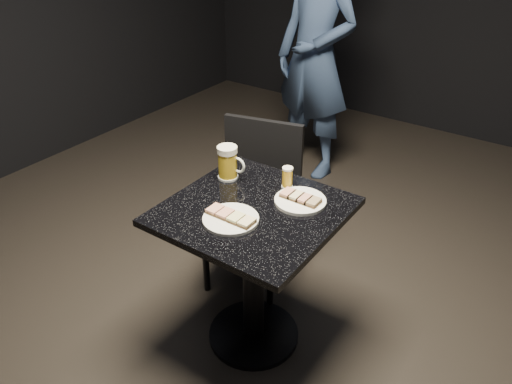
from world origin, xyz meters
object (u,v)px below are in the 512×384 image
(patron, at_px, (315,58))
(beer_mug, at_px, (228,163))
(table, at_px, (253,254))
(beer_tumbler, at_px, (287,177))
(plate_small, at_px, (300,201))
(chair, at_px, (255,195))
(plate_large, at_px, (231,219))

(patron, xyz_separation_m, beer_mug, (0.41, -1.54, -0.05))
(patron, relative_size, table, 2.34)
(beer_tumbler, bearing_deg, patron, 114.91)
(plate_small, bearing_deg, beer_mug, -178.85)
(chair, bearing_deg, plate_large, -64.10)
(patron, distance_m, chair, 1.37)
(plate_large, relative_size, beer_tumbler, 2.33)
(table, xyz_separation_m, beer_mug, (-0.24, 0.15, 0.32))
(table, height_order, chair, chair)
(plate_large, xyz_separation_m, table, (0.02, 0.13, -0.25))
(plate_small, xyz_separation_m, table, (-0.14, -0.15, -0.25))
(beer_tumbler, bearing_deg, table, -95.44)
(patron, height_order, table, patron)
(plate_large, xyz_separation_m, chair, (-0.26, 0.55, -0.25))
(plate_small, height_order, beer_mug, beer_mug)
(table, distance_m, chair, 0.51)
(beer_mug, height_order, chair, beer_mug)
(plate_large, relative_size, chair, 0.26)
(table, bearing_deg, chair, 124.35)
(plate_large, distance_m, plate_small, 0.32)
(table, height_order, beer_mug, beer_mug)
(plate_small, relative_size, beer_tumbler, 2.26)
(beer_mug, bearing_deg, patron, 104.95)
(beer_tumbler, bearing_deg, plate_large, -97.02)
(plate_small, distance_m, chair, 0.56)
(patron, relative_size, chair, 1.98)
(patron, xyz_separation_m, table, (0.66, -1.69, -0.37))
(chair, bearing_deg, beer_mug, -80.93)
(plate_small, relative_size, table, 0.29)
(plate_small, xyz_separation_m, beer_mug, (-0.38, -0.01, 0.07))
(chair, bearing_deg, plate_small, -32.10)
(plate_large, relative_size, beer_mug, 1.44)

